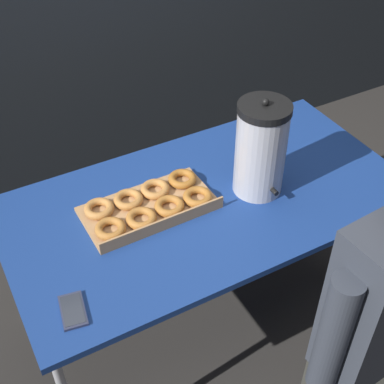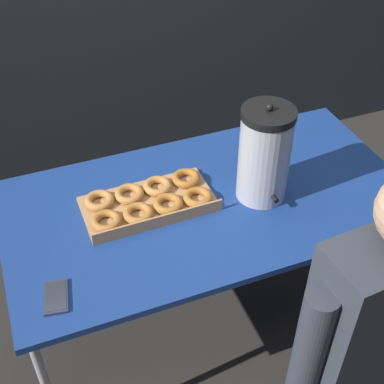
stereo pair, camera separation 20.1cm
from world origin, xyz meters
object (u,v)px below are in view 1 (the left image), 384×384
object	(u,v)px
cell_phone	(73,310)
person_seated	(383,318)
donut_box	(149,205)
coffee_urn	(261,149)

from	to	relation	value
cell_phone	person_seated	world-z (taller)	person_seated
donut_box	coffee_urn	world-z (taller)	coffee_urn
coffee_urn	cell_phone	xyz separation A→B (m)	(-0.84, -0.22, -0.19)
donut_box	cell_phone	distance (m)	0.52
cell_phone	donut_box	bearing A→B (deg)	46.79
donut_box	coffee_urn	bearing A→B (deg)	-12.76
person_seated	coffee_urn	bearing A→B (deg)	-87.44
cell_phone	person_seated	size ratio (longest dim) A/B	0.11
person_seated	cell_phone	bearing A→B (deg)	-29.61
donut_box	person_seated	xyz separation A→B (m)	(0.50, -0.75, -0.14)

